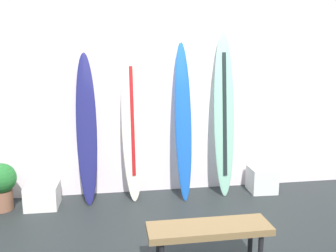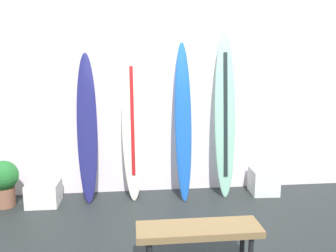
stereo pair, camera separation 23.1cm
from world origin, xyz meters
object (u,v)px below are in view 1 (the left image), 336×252
(surfboard_cobalt, at_px, (183,121))
(bench, at_px, (209,232))
(surfboard_ivory, at_px, (132,121))
(surfboard_seafoam, at_px, (224,115))
(display_block_center, at_px, (262,179))
(surfboard_navy, at_px, (87,130))
(display_block_left, at_px, (43,195))
(potted_plant, at_px, (1,183))

(surfboard_cobalt, distance_m, bench, 1.89)
(bench, bearing_deg, surfboard_ivory, 106.85)
(surfboard_seafoam, distance_m, display_block_center, 1.10)
(surfboard_seafoam, relative_size, bench, 2.11)
(surfboard_cobalt, xyz_separation_m, display_block_center, (1.16, -0.01, -0.88))
(surfboard_navy, distance_m, display_block_left, 1.01)
(potted_plant, bearing_deg, bench, -37.22)
(display_block_left, relative_size, potted_plant, 0.67)
(surfboard_seafoam, height_order, potted_plant, surfboard_seafoam)
(surfboard_ivory, bearing_deg, bench, -73.15)
(surfboard_cobalt, xyz_separation_m, surfboard_seafoam, (0.58, 0.05, 0.06))
(surfboard_cobalt, bearing_deg, surfboard_navy, 178.11)
(surfboard_navy, distance_m, surfboard_seafoam, 1.86)
(surfboard_navy, bearing_deg, surfboard_ivory, 1.23)
(display_block_left, bearing_deg, surfboard_seafoam, 2.85)
(surfboard_navy, height_order, surfboard_seafoam, surfboard_seafoam)
(surfboard_navy, relative_size, potted_plant, 3.26)
(display_block_left, relative_size, display_block_center, 1.06)
(surfboard_cobalt, height_order, display_block_center, surfboard_cobalt)
(surfboard_seafoam, xyz_separation_m, display_block_left, (-2.43, -0.12, -0.97))
(surfboard_ivory, bearing_deg, display_block_center, -1.89)
(display_block_left, distance_m, display_block_center, 3.01)
(surfboard_navy, xyz_separation_m, bench, (1.15, -1.81, -0.58))
(surfboard_ivory, distance_m, display_block_left, 1.49)
(surfboard_ivory, relative_size, surfboard_cobalt, 1.01)
(surfboard_navy, relative_size, display_block_left, 4.90)
(surfboard_navy, bearing_deg, surfboard_cobalt, -1.89)
(surfboard_navy, distance_m, bench, 2.22)
(potted_plant, height_order, bench, potted_plant)
(surfboard_ivory, distance_m, potted_plant, 1.81)
(display_block_center, distance_m, potted_plant, 3.50)
(surfboard_navy, height_order, bench, surfboard_navy)
(surfboard_navy, relative_size, surfboard_seafoam, 0.87)
(surfboard_cobalt, xyz_separation_m, potted_plant, (-2.33, -0.09, -0.71))
(surfboard_seafoam, distance_m, bench, 2.08)
(surfboard_seafoam, xyz_separation_m, potted_plant, (-2.91, -0.14, -0.77))
(display_block_left, bearing_deg, bench, -44.54)
(surfboard_cobalt, bearing_deg, potted_plant, -177.77)
(display_block_left, height_order, bench, bench)
(surfboard_ivory, height_order, surfboard_cobalt, surfboard_ivory)
(display_block_center, relative_size, potted_plant, 0.63)
(display_block_center, bearing_deg, surfboard_navy, 178.87)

